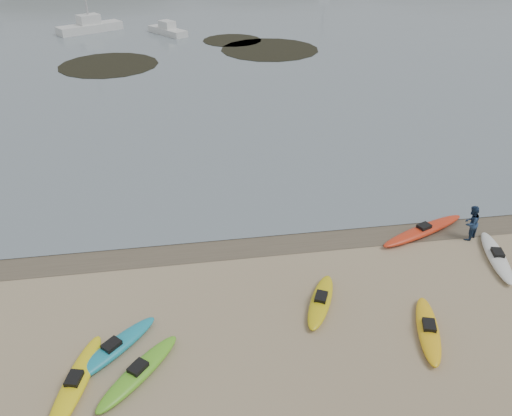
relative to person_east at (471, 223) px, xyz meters
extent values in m
plane|color=tan|center=(-8.95, 1.43, -0.79)|extent=(600.00, 600.00, 0.00)
plane|color=brown|center=(-8.95, 1.13, -0.79)|extent=(60.00, 60.00, 0.00)
ellipsoid|color=yellow|center=(-4.18, -5.02, -0.62)|extent=(1.66, 3.30, 0.34)
ellipsoid|color=yellow|center=(-7.33, -3.11, -0.62)|extent=(1.96, 3.02, 0.34)
ellipsoid|color=red|center=(-1.72, 0.63, -0.62)|extent=(4.60, 2.44, 0.34)
ellipsoid|color=yellow|center=(-15.40, -5.47, -0.62)|extent=(1.60, 3.87, 0.34)
ellipsoid|color=teal|center=(-14.44, -4.29, -0.62)|extent=(3.02, 3.03, 0.34)
ellipsoid|color=white|center=(0.33, -1.62, -0.62)|extent=(1.58, 3.61, 0.34)
ellipsoid|color=#64BF26|center=(-13.58, -5.34, -0.62)|extent=(2.75, 3.08, 0.34)
imported|color=navy|center=(0.00, 0.00, 0.00)|extent=(0.97, 0.92, 1.58)
cylinder|color=black|center=(-17.89, 30.90, -0.76)|extent=(8.91, 8.91, 0.04)
cylinder|color=black|center=(-2.42, 34.44, -0.76)|extent=(9.85, 9.85, 0.04)
cylinder|color=black|center=(-5.69, 39.03, -0.76)|extent=(6.33, 6.33, 0.04)
cube|color=silver|center=(-21.34, 45.88, -0.28)|extent=(7.30, 5.62, 1.03)
cube|color=silver|center=(-12.53, 43.21, -0.40)|extent=(4.48, 5.51, 0.79)
ellipsoid|color=#384235|center=(-53.95, 196.43, -18.79)|extent=(220.00, 120.00, 80.00)
camera|label=1|loc=(-11.68, -16.08, 11.32)|focal=35.00mm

